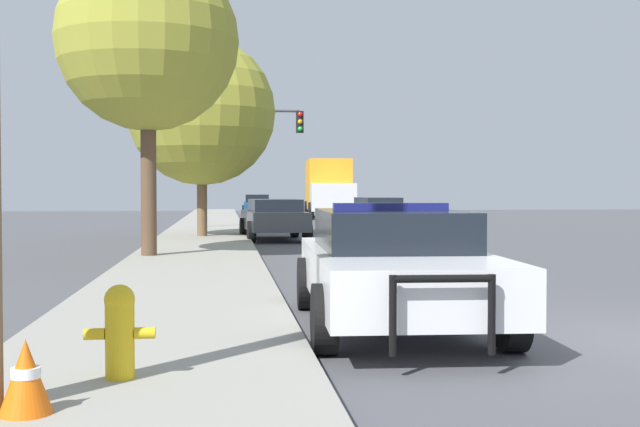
% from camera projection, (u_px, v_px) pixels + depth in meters
% --- Properties ---
extents(ground_plane, '(110.00, 110.00, 0.00)m').
position_uv_depth(ground_plane, '(630.00, 340.00, 8.79)').
color(ground_plane, '#4F4F54').
extents(sidewalk_left, '(3.00, 110.00, 0.13)m').
position_uv_depth(sidewalk_left, '(158.00, 345.00, 8.18)').
color(sidewalk_left, '#99968C').
rests_on(sidewalk_left, ground_plane).
extents(police_car, '(2.32, 5.13, 1.49)m').
position_uv_depth(police_car, '(393.00, 264.00, 9.60)').
color(police_car, white).
rests_on(police_car, ground_plane).
extents(fire_hydrant, '(0.56, 0.25, 0.76)m').
position_uv_depth(fire_hydrant, '(120.00, 329.00, 6.42)').
color(fire_hydrant, gold).
rests_on(fire_hydrant, sidewalk_left).
extents(traffic_light, '(4.33, 0.35, 4.93)m').
position_uv_depth(traffic_light, '(243.00, 141.00, 32.97)').
color(traffic_light, '#424247').
rests_on(traffic_light, sidewalk_left).
extents(car_background_oncoming, '(2.31, 4.77, 1.31)m').
position_uv_depth(car_background_oncoming, '(379.00, 211.00, 34.77)').
color(car_background_oncoming, silver).
rests_on(car_background_oncoming, ground_plane).
extents(car_background_midblock, '(2.21, 4.39, 1.34)m').
position_uv_depth(car_background_midblock, '(274.00, 218.00, 26.17)').
color(car_background_midblock, '#474C51').
rests_on(car_background_midblock, ground_plane).
extents(car_background_distant, '(1.96, 4.05, 1.34)m').
position_uv_depth(car_background_distant, '(257.00, 204.00, 50.87)').
color(car_background_distant, navy).
rests_on(car_background_distant, ground_plane).
extents(box_truck, '(2.98, 7.98, 3.40)m').
position_uv_depth(box_truck, '(329.00, 187.00, 46.93)').
color(box_truck, silver).
rests_on(box_truck, ground_plane).
extents(tree_sidewalk_mid, '(4.82, 4.82, 6.48)m').
position_uv_depth(tree_sidewalk_mid, '(202.00, 112.00, 26.18)').
color(tree_sidewalk_mid, brown).
rests_on(tree_sidewalk_mid, sidewalk_left).
extents(tree_sidewalk_near, '(4.18, 4.18, 7.04)m').
position_uv_depth(tree_sidewalk_near, '(148.00, 41.00, 18.37)').
color(tree_sidewalk_near, brown).
rests_on(tree_sidewalk_near, sidewalk_left).
extents(traffic_cone, '(0.36, 0.36, 0.51)m').
position_uv_depth(traffic_cone, '(26.00, 376.00, 5.41)').
color(traffic_cone, orange).
rests_on(traffic_cone, sidewalk_left).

